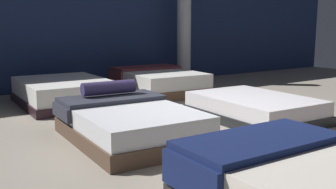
# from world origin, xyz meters

# --- Properties ---
(ground_plane) EXTENTS (18.00, 18.00, 0.02)m
(ground_plane) POSITION_xyz_m (0.00, 0.00, -0.01)
(ground_plane) COLOR gray
(showroom_back_wall) EXTENTS (18.00, 0.06, 3.50)m
(showroom_back_wall) POSITION_xyz_m (0.00, 4.84, 1.75)
(showroom_back_wall) COLOR navy
(showroom_back_wall) RESTS_ON ground_plane
(bed_2) EXTENTS (1.60, 2.13, 0.71)m
(bed_2) POSITION_xyz_m (-1.16, 0.26, 0.24)
(bed_2) COLOR brown
(bed_2) RESTS_ON ground_plane
(bed_3) EXTENTS (1.50, 2.09, 0.38)m
(bed_3) POSITION_xyz_m (1.08, 0.14, 0.19)
(bed_3) COLOR black
(bed_3) RESTS_ON ground_plane
(bed_4) EXTENTS (1.69, 2.20, 0.48)m
(bed_4) POSITION_xyz_m (-1.07, 3.09, 0.24)
(bed_4) COLOR black
(bed_4) RESTS_ON ground_plane
(bed_5) EXTENTS (1.70, 2.15, 0.55)m
(bed_5) POSITION_xyz_m (1.14, 3.16, 0.26)
(bed_5) COLOR brown
(bed_5) RESTS_ON ground_plane
(support_pillar) EXTENTS (0.37, 0.37, 3.50)m
(support_pillar) POSITION_xyz_m (2.63, 4.23, 1.75)
(support_pillar) COLOR silver
(support_pillar) RESTS_ON ground_plane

